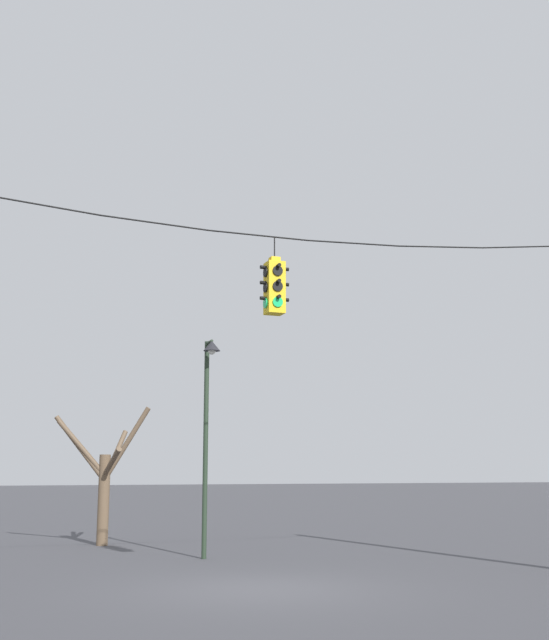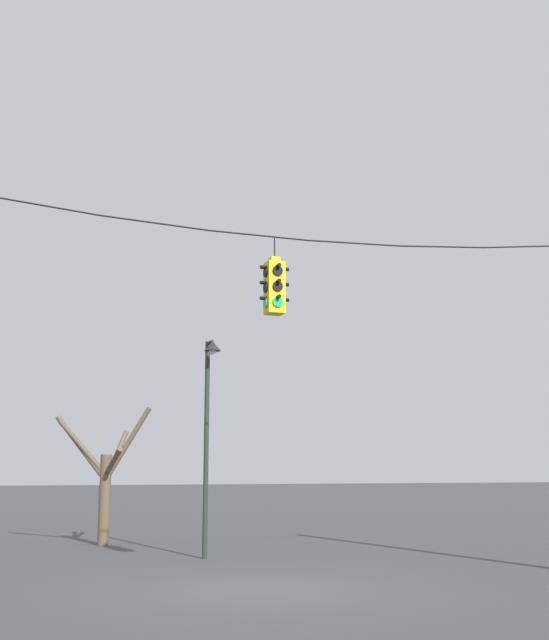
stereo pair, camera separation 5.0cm
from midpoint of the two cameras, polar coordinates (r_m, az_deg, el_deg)
ground_plane at (r=15.02m, az=-0.98°, el=-18.62°), size 200.00×200.00×0.00m
span_wire at (r=15.64m, az=-0.99°, el=6.57°), size 14.18×0.03×0.49m
traffic_light_over_intersection at (r=15.44m, az=0.09°, el=2.35°), size 0.58×0.58×1.52m
street_lamp at (r=19.80m, az=-4.63°, el=-6.14°), size 0.42×0.73×5.26m
bare_tree at (r=23.75m, az=-11.96°, el=-10.91°), size 2.62×2.17×3.87m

